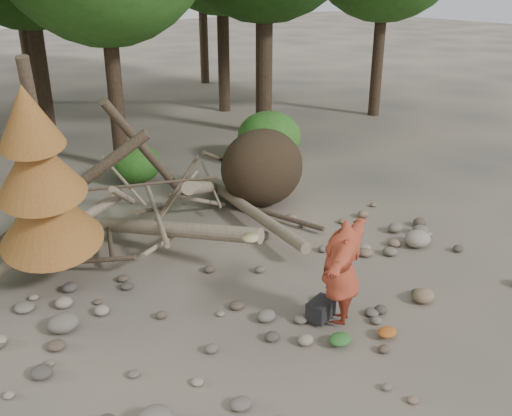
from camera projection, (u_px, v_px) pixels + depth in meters
ground at (296, 309)px, 10.19m from camera, size 120.00×120.00×0.00m
deadfall_pile at (245, 174)px, 14.06m from camera, size 8.55×5.24×3.30m
dead_conifer at (41, 183)px, 10.09m from camera, size 2.06×2.16×4.35m
bush_mid at (136, 163)px, 16.13m from camera, size 1.40×1.40×1.12m
bush_right at (269, 137)px, 17.82m from camera, size 2.00×2.00×1.60m
frisbee_thrower at (341, 272)px, 9.35m from camera, size 2.73×1.72×1.86m
backpack at (321, 312)px, 9.79m from camera, size 0.56×0.44×0.33m
cloth_green at (340, 342)px, 9.16m from camera, size 0.39×0.33×0.15m
cloth_orange at (387, 335)px, 9.36m from camera, size 0.34×0.28×0.12m
boulder_front_right at (423, 296)px, 10.36m from camera, size 0.42×0.38×0.25m
boulder_mid_right at (418, 239)px, 12.45m from camera, size 0.60×0.54×0.36m
boulder_mid_left at (63, 323)px, 9.51m from camera, size 0.52×0.47×0.31m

